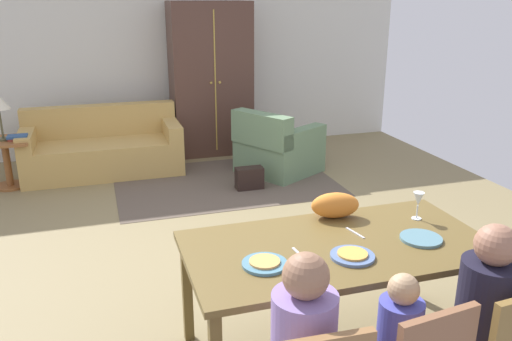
{
  "coord_description": "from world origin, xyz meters",
  "views": [
    {
      "loc": [
        -1.07,
        -4.07,
        2.15
      ],
      "look_at": [
        0.09,
        -0.34,
        0.85
      ],
      "focal_mm": 36.72,
      "sensor_mm": 36.0,
      "label": 1
    }
  ],
  "objects_px": {
    "wine_glass": "(418,200)",
    "cat": "(335,205)",
    "side_table": "(6,157)",
    "book_upper": "(17,136)",
    "plate_near_woman": "(421,238)",
    "plate_near_man": "(265,264)",
    "couch": "(103,149)",
    "book_lower": "(19,138)",
    "handbag": "(249,178)",
    "person_woman": "(477,327)",
    "armoire": "(211,80)",
    "dining_table": "(338,254)",
    "armchair": "(277,149)",
    "plate_near_child": "(352,256)"
  },
  "relations": [
    {
      "from": "plate_near_man",
      "to": "armchair",
      "type": "bearing_deg",
      "value": 69.5
    },
    {
      "from": "armchair",
      "to": "person_woman",
      "type": "bearing_deg",
      "value": -94.9
    },
    {
      "from": "cat",
      "to": "handbag",
      "type": "height_order",
      "value": "cat"
    },
    {
      "from": "armchair",
      "to": "plate_near_child",
      "type": "bearing_deg",
      "value": -103.06
    },
    {
      "from": "wine_glass",
      "to": "armchair",
      "type": "distance_m",
      "value": 3.37
    },
    {
      "from": "handbag",
      "to": "book_upper",
      "type": "bearing_deg",
      "value": 161.52
    },
    {
      "from": "book_upper",
      "to": "handbag",
      "type": "height_order",
      "value": "book_upper"
    },
    {
      "from": "plate_near_child",
      "to": "cat",
      "type": "distance_m",
      "value": 0.57
    },
    {
      "from": "plate_near_child",
      "to": "wine_glass",
      "type": "height_order",
      "value": "wine_glass"
    },
    {
      "from": "plate_near_woman",
      "to": "person_woman",
      "type": "xyz_separation_m",
      "value": [
        -0.0,
        -0.55,
        -0.26
      ]
    },
    {
      "from": "cat",
      "to": "couch",
      "type": "xyz_separation_m",
      "value": [
        -1.4,
        3.81,
        -0.54
      ]
    },
    {
      "from": "dining_table",
      "to": "armchair",
      "type": "distance_m",
      "value": 3.61
    },
    {
      "from": "armchair",
      "to": "armoire",
      "type": "distance_m",
      "value": 1.5
    },
    {
      "from": "plate_near_man",
      "to": "book_lower",
      "type": "bearing_deg",
      "value": 112.81
    },
    {
      "from": "plate_near_man",
      "to": "plate_near_child",
      "type": "xyz_separation_m",
      "value": [
        0.5,
        -0.06,
        0.0
      ]
    },
    {
      "from": "plate_near_man",
      "to": "plate_near_woman",
      "type": "distance_m",
      "value": 1.0
    },
    {
      "from": "side_table",
      "to": "plate_near_child",
      "type": "bearing_deg",
      "value": -60.19
    },
    {
      "from": "side_table",
      "to": "book_upper",
      "type": "relative_size",
      "value": 2.64
    },
    {
      "from": "plate_near_woman",
      "to": "book_lower",
      "type": "xyz_separation_m",
      "value": [
        -2.68,
        3.97,
        -0.18
      ]
    },
    {
      "from": "plate_near_child",
      "to": "plate_near_woman",
      "type": "relative_size",
      "value": 1.0
    },
    {
      "from": "person_woman",
      "to": "armoire",
      "type": "bearing_deg",
      "value": 92.33
    },
    {
      "from": "plate_near_woman",
      "to": "couch",
      "type": "bearing_deg",
      "value": 112.3
    },
    {
      "from": "handbag",
      "to": "book_lower",
      "type": "bearing_deg",
      "value": 161.29
    },
    {
      "from": "armoire",
      "to": "handbag",
      "type": "relative_size",
      "value": 6.56
    },
    {
      "from": "armoire",
      "to": "side_table",
      "type": "height_order",
      "value": "armoire"
    },
    {
      "from": "side_table",
      "to": "dining_table",
      "type": "bearing_deg",
      "value": -59.07
    },
    {
      "from": "plate_near_man",
      "to": "wine_glass",
      "type": "bearing_deg",
      "value": 14.6
    },
    {
      "from": "wine_glass",
      "to": "side_table",
      "type": "distance_m",
      "value": 4.82
    },
    {
      "from": "wine_glass",
      "to": "cat",
      "type": "height_order",
      "value": "wine_glass"
    },
    {
      "from": "handbag",
      "to": "cat",
      "type": "bearing_deg",
      "value": -94.27
    },
    {
      "from": "person_woman",
      "to": "side_table",
      "type": "relative_size",
      "value": 1.91
    },
    {
      "from": "wine_glass",
      "to": "side_table",
      "type": "bearing_deg",
      "value": 128.76
    },
    {
      "from": "plate_near_man",
      "to": "side_table",
      "type": "bearing_deg",
      "value": 114.6
    },
    {
      "from": "couch",
      "to": "armoire",
      "type": "relative_size",
      "value": 0.92
    },
    {
      "from": "book_lower",
      "to": "book_upper",
      "type": "relative_size",
      "value": 1.0
    },
    {
      "from": "plate_near_man",
      "to": "plate_near_child",
      "type": "distance_m",
      "value": 0.5
    },
    {
      "from": "dining_table",
      "to": "side_table",
      "type": "distance_m",
      "value": 4.58
    },
    {
      "from": "armchair",
      "to": "book_upper",
      "type": "xyz_separation_m",
      "value": [
        -3.04,
        0.38,
        0.3
      ]
    },
    {
      "from": "book_lower",
      "to": "handbag",
      "type": "relative_size",
      "value": 0.69
    },
    {
      "from": "wine_glass",
      "to": "book_lower",
      "type": "relative_size",
      "value": 0.85
    },
    {
      "from": "dining_table",
      "to": "book_upper",
      "type": "bearing_deg",
      "value": 119.53
    },
    {
      "from": "plate_near_man",
      "to": "side_table",
      "type": "height_order",
      "value": "plate_near_man"
    },
    {
      "from": "book_upper",
      "to": "handbag",
      "type": "xyz_separation_m",
      "value": [
        2.54,
        -0.85,
        -0.49
      ]
    },
    {
      "from": "couch",
      "to": "book_upper",
      "type": "distance_m",
      "value": 1.04
    },
    {
      "from": "person_woman",
      "to": "couch",
      "type": "xyz_separation_m",
      "value": [
        -1.75,
        4.83,
        -0.21
      ]
    },
    {
      "from": "plate_near_woman",
      "to": "wine_glass",
      "type": "xyz_separation_m",
      "value": [
        0.15,
        0.28,
        0.12
      ]
    },
    {
      "from": "side_table",
      "to": "handbag",
      "type": "relative_size",
      "value": 1.81
    },
    {
      "from": "book_upper",
      "to": "side_table",
      "type": "bearing_deg",
      "value": 161.85
    },
    {
      "from": "dining_table",
      "to": "wine_glass",
      "type": "xyz_separation_m",
      "value": [
        0.65,
        0.18,
        0.2
      ]
    },
    {
      "from": "person_woman",
      "to": "side_table",
      "type": "bearing_deg",
      "value": 121.9
    }
  ]
}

